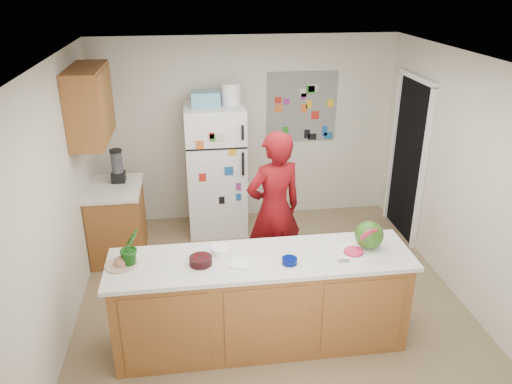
{
  "coord_description": "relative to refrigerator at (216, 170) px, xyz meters",
  "views": [
    {
      "loc": [
        -0.76,
        -4.22,
        3.2
      ],
      "look_at": [
        -0.15,
        0.2,
        1.24
      ],
      "focal_mm": 35.0,
      "sensor_mm": 36.0,
      "label": 1
    }
  ],
  "objects": [
    {
      "name": "floor",
      "position": [
        0.45,
        -1.88,
        -0.86
      ],
      "size": [
        4.0,
        4.5,
        0.02
      ],
      "primitive_type": "cube",
      "color": "brown",
      "rests_on": "ground"
    },
    {
      "name": "wall_back",
      "position": [
        0.45,
        0.38,
        0.4
      ],
      "size": [
        4.0,
        0.02,
        2.5
      ],
      "primitive_type": "cube",
      "color": "beige",
      "rests_on": "ground"
    },
    {
      "name": "wall_left",
      "position": [
        -1.56,
        -1.88,
        0.4
      ],
      "size": [
        0.02,
        4.5,
        2.5
      ],
      "primitive_type": "cube",
      "color": "beige",
      "rests_on": "ground"
    },
    {
      "name": "wall_right",
      "position": [
        2.46,
        -1.88,
        0.4
      ],
      "size": [
        0.02,
        4.5,
        2.5
      ],
      "primitive_type": "cube",
      "color": "beige",
      "rests_on": "ground"
    },
    {
      "name": "ceiling",
      "position": [
        0.45,
        -1.88,
        1.66
      ],
      "size": [
        4.0,
        4.5,
        0.02
      ],
      "primitive_type": "cube",
      "color": "white",
      "rests_on": "wall_back"
    },
    {
      "name": "doorway",
      "position": [
        2.44,
        -0.43,
        0.17
      ],
      "size": [
        0.03,
        0.85,
        2.04
      ],
      "primitive_type": "cube",
      "color": "black",
      "rests_on": "ground"
    },
    {
      "name": "peninsula_base",
      "position": [
        0.25,
        -2.38,
        -0.41
      ],
      "size": [
        2.6,
        0.62,
        0.88
      ],
      "primitive_type": "cube",
      "color": "brown",
      "rests_on": "floor"
    },
    {
      "name": "peninsula_top",
      "position": [
        0.25,
        -2.38,
        0.05
      ],
      "size": [
        2.68,
        0.7,
        0.04
      ],
      "primitive_type": "cube",
      "color": "silver",
      "rests_on": "peninsula_base"
    },
    {
      "name": "side_counter_base",
      "position": [
        -1.24,
        -0.53,
        -0.42
      ],
      "size": [
        0.6,
        0.8,
        0.86
      ],
      "primitive_type": "cube",
      "color": "brown",
      "rests_on": "floor"
    },
    {
      "name": "side_counter_top",
      "position": [
        -1.24,
        -0.53,
        0.03
      ],
      "size": [
        0.64,
        0.84,
        0.04
      ],
      "primitive_type": "cube",
      "color": "silver",
      "rests_on": "side_counter_base"
    },
    {
      "name": "upper_cabinets",
      "position": [
        -1.37,
        -0.58,
        1.05
      ],
      "size": [
        0.35,
        1.0,
        0.8
      ],
      "primitive_type": "cube",
      "color": "brown",
      "rests_on": "wall_left"
    },
    {
      "name": "refrigerator",
      "position": [
        0.0,
        0.0,
        0.0
      ],
      "size": [
        0.75,
        0.7,
        1.7
      ],
      "primitive_type": "cube",
      "color": "silver",
      "rests_on": "floor"
    },
    {
      "name": "fridge_top_bin",
      "position": [
        -0.1,
        0.0,
        0.94
      ],
      "size": [
        0.35,
        0.28,
        0.18
      ],
      "primitive_type": "cube",
      "color": "#5999B2",
      "rests_on": "refrigerator"
    },
    {
      "name": "photo_collage",
      "position": [
        1.2,
        0.36,
        0.7
      ],
      "size": [
        0.95,
        0.01,
        0.95
      ],
      "primitive_type": "cube",
      "color": "slate",
      "rests_on": "wall_back"
    },
    {
      "name": "person",
      "position": [
        0.54,
        -1.37,
        0.03
      ],
      "size": [
        0.74,
        0.59,
        1.76
      ],
      "primitive_type": "imported",
      "rotation": [
        0.0,
        0.0,
        3.45
      ],
      "color": "#62090D",
      "rests_on": "floor"
    },
    {
      "name": "blender_appliance",
      "position": [
        -1.19,
        -0.37,
        0.24
      ],
      "size": [
        0.13,
        0.13,
        0.38
      ],
      "primitive_type": "cylinder",
      "color": "black",
      "rests_on": "side_counter_top"
    },
    {
      "name": "cutting_board",
      "position": [
        1.17,
        -2.37,
        0.08
      ],
      "size": [
        0.4,
        0.3,
        0.01
      ],
      "primitive_type": "cube",
      "rotation": [
        0.0,
        0.0,
        0.02
      ],
      "color": "white",
      "rests_on": "peninsula_top"
    },
    {
      "name": "watermelon",
      "position": [
        1.23,
        -2.35,
        0.21
      ],
      "size": [
        0.26,
        0.26,
        0.26
      ],
      "primitive_type": "sphere",
      "color": "#2B5712",
      "rests_on": "cutting_board"
    },
    {
      "name": "watermelon_slice",
      "position": [
        1.07,
        -2.42,
        0.09
      ],
      "size": [
        0.17,
        0.17,
        0.02
      ],
      "primitive_type": "cylinder",
      "color": "red",
      "rests_on": "cutting_board"
    },
    {
      "name": "cherry_bowl",
      "position": [
        -0.28,
        -2.41,
        0.11
      ],
      "size": [
        0.25,
        0.25,
        0.07
      ],
      "primitive_type": "cylinder",
      "rotation": [
        0.0,
        0.0,
        -0.36
      ],
      "color": "black",
      "rests_on": "peninsula_top"
    },
    {
      "name": "white_bowl",
      "position": [
        -0.09,
        -2.25,
        0.1
      ],
      "size": [
        0.23,
        0.23,
        0.06
      ],
      "primitive_type": "cylinder",
      "rotation": [
        0.0,
        0.0,
        -0.39
      ],
      "color": "white",
      "rests_on": "peninsula_top"
    },
    {
      "name": "cobalt_bowl",
      "position": [
        0.48,
        -2.5,
        0.1
      ],
      "size": [
        0.17,
        0.17,
        0.05
      ],
      "primitive_type": "cylinder",
      "rotation": [
        0.0,
        0.0,
        -0.34
      ],
      "color": "#000C57",
      "rests_on": "peninsula_top"
    },
    {
      "name": "plate",
      "position": [
        -0.95,
        -2.34,
        0.08
      ],
      "size": [
        0.34,
        0.34,
        0.02
      ],
      "primitive_type": "cylinder",
      "rotation": [
        0.0,
        0.0,
        -0.28
      ],
      "color": "#BAAD90",
      "rests_on": "peninsula_top"
    },
    {
      "name": "paper_towel",
      "position": [
        0.05,
        -2.47,
        0.08
      ],
      "size": [
        0.21,
        0.2,
        0.02
      ],
      "primitive_type": "cube",
      "rotation": [
        0.0,
        0.0,
        -0.4
      ],
      "color": "white",
      "rests_on": "peninsula_top"
    },
    {
      "name": "keys",
      "position": [
        0.94,
        -2.54,
        0.08
      ],
      "size": [
        0.09,
        0.04,
        0.01
      ],
      "primitive_type": "cube",
      "rotation": [
        0.0,
        0.0,
        -0.0
      ],
      "color": "gray",
      "rests_on": "peninsula_top"
    },
    {
      "name": "potted_plant",
      "position": [
        -0.86,
        -2.33,
        0.24
      ],
      "size": [
        0.23,
        0.23,
        0.33
      ],
      "primitive_type": "imported",
      "rotation": [
        0.0,
        0.0,
        0.65
      ],
      "color": "#0E3F10",
      "rests_on": "peninsula_top"
    }
  ]
}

